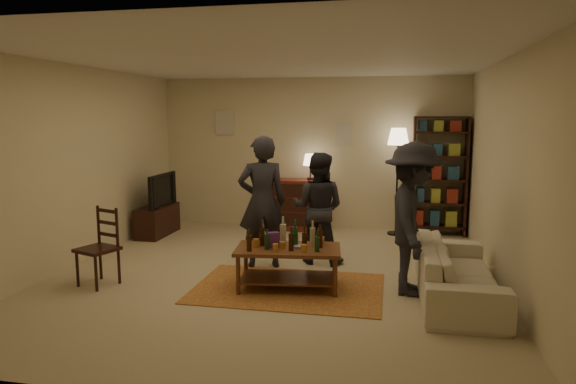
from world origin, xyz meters
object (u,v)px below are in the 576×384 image
(coffee_table, at_px, (288,253))
(sofa, at_px, (457,271))
(dining_chair, at_px, (101,244))
(person_right, at_px, (318,208))
(dresser, at_px, (297,203))
(tv_stand, at_px, (157,213))
(bookshelf, at_px, (439,175))
(person_by_sofa, at_px, (413,219))
(person_left, at_px, (262,202))
(floor_lamp, at_px, (398,144))

(coffee_table, bearing_deg, sofa, 2.09)
(dining_chair, relative_size, person_right, 0.62)
(dresser, bearing_deg, tv_stand, -157.93)
(bookshelf, xyz_separation_m, person_by_sofa, (-0.55, -3.12, -0.16))
(person_left, relative_size, person_by_sofa, 1.02)
(bookshelf, bearing_deg, person_right, -130.37)
(floor_lamp, xyz_separation_m, person_left, (-1.78, -2.30, -0.67))
(dining_chair, bearing_deg, bookshelf, 59.62)
(person_left, bearing_deg, person_by_sofa, 139.72)
(tv_stand, height_order, person_by_sofa, person_by_sofa)
(dresser, xyz_separation_m, floor_lamp, (1.74, -0.06, 1.07))
(tv_stand, distance_m, person_left, 2.70)
(tv_stand, distance_m, person_by_sofa, 4.69)
(dining_chair, bearing_deg, person_by_sofa, 25.96)
(coffee_table, relative_size, tv_stand, 1.22)
(bookshelf, xyz_separation_m, sofa, (-0.05, -3.18, -0.73))
(dining_chair, height_order, dresser, dresser)
(bookshelf, height_order, sofa, bookshelf)
(coffee_table, bearing_deg, person_left, 122.22)
(dining_chair, relative_size, person_left, 0.54)
(tv_stand, height_order, bookshelf, bookshelf)
(person_left, bearing_deg, dining_chair, 11.54)
(tv_stand, height_order, person_right, person_right)
(person_left, relative_size, person_right, 1.15)
(bookshelf, relative_size, person_right, 1.31)
(dresser, bearing_deg, person_right, -71.74)
(dresser, relative_size, person_by_sofa, 0.78)
(person_by_sofa, bearing_deg, floor_lamp, 3.59)
(dresser, height_order, person_right, person_right)
(floor_lamp, height_order, person_by_sofa, floor_lamp)
(bookshelf, distance_m, sofa, 3.26)
(dining_chair, xyz_separation_m, dresser, (1.76, 3.45, -0.02))
(floor_lamp, relative_size, sofa, 0.87)
(bookshelf, relative_size, sofa, 0.97)
(dining_chair, relative_size, dresser, 0.70)
(person_by_sofa, bearing_deg, dining_chair, 97.06)
(bookshelf, relative_size, person_by_sofa, 1.16)
(floor_lamp, height_order, sofa, floor_lamp)
(dining_chair, bearing_deg, person_left, 51.90)
(floor_lamp, relative_size, person_right, 1.19)
(person_right, bearing_deg, dresser, -64.37)
(dining_chair, xyz_separation_m, bookshelf, (4.20, 3.52, 0.54))
(dining_chair, height_order, person_left, person_left)
(floor_lamp, bearing_deg, person_left, -127.70)
(tv_stand, height_order, floor_lamp, floor_lamp)
(tv_stand, xyz_separation_m, person_right, (2.92, -1.10, 0.38))
(coffee_table, relative_size, bookshelf, 0.64)
(person_left, bearing_deg, tv_stand, -53.91)
(coffee_table, xyz_separation_m, tv_stand, (-2.73, 2.27, -0.04))
(dresser, distance_m, person_left, 2.40)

